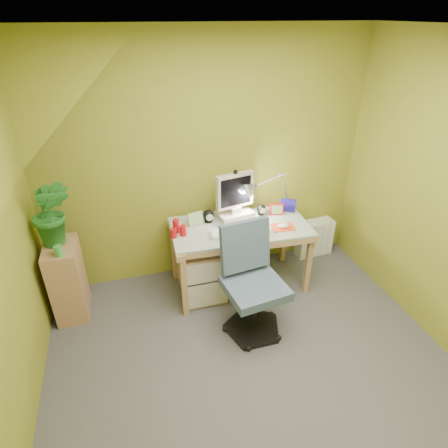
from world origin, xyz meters
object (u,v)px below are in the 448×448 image
object	(u,v)px
desk	(239,256)
side_ledge	(68,280)
monitor	(235,192)
radiator	(314,238)
desk_lamp	(279,183)
potted_plant	(52,213)
task_chair	(255,286)

from	to	relation	value
desk	side_ledge	size ratio (longest dim) A/B	1.78
monitor	side_ledge	bearing A→B (deg)	173.18
monitor	radiator	size ratio (longest dim) A/B	1.28
monitor	desk_lamp	xyz separation A→B (m)	(0.45, 0.00, 0.04)
potted_plant	radiator	size ratio (longest dim) A/B	1.43
radiator	desk	bearing A→B (deg)	-167.93
potted_plant	radiator	bearing A→B (deg)	4.96
desk_lamp	side_ledge	xyz separation A→B (m)	(-2.06, -0.14, -0.64)
desk	radiator	world-z (taller)	desk
desk	potted_plant	bearing A→B (deg)	179.53
radiator	desk_lamp	bearing A→B (deg)	-171.71
monitor	potted_plant	bearing A→B (deg)	171.41
desk	task_chair	size ratio (longest dim) A/B	1.33
monitor	radiator	world-z (taller)	monitor
desk	potted_plant	size ratio (longest dim) A/B	2.18
desk_lamp	radiator	xyz separation A→B (m)	(0.56, 0.13, -0.80)
monitor	radiator	distance (m)	1.27
desk_lamp	task_chair	size ratio (longest dim) A/B	0.64
desk	desk_lamp	size ratio (longest dim) A/B	2.10
potted_plant	task_chair	world-z (taller)	potted_plant
task_chair	desk	bearing A→B (deg)	75.45
desk_lamp	potted_plant	xyz separation A→B (m)	(-2.06, -0.09, 0.02)
desk_lamp	desk	bearing A→B (deg)	-164.78
desk	task_chair	distance (m)	0.66
side_ledge	desk_lamp	bearing A→B (deg)	3.96
side_ledge	radiator	xyz separation A→B (m)	(2.62, 0.28, -0.16)
desk_lamp	potted_plant	distance (m)	2.06
side_ledge	radiator	bearing A→B (deg)	6.04
potted_plant	task_chair	xyz separation A→B (m)	(1.53, -0.73, -0.54)
monitor	task_chair	xyz separation A→B (m)	(-0.08, -0.82, -0.48)
monitor	side_ledge	xyz separation A→B (m)	(-1.61, -0.14, -0.60)
desk_lamp	side_ledge	size ratio (longest dim) A/B	0.85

